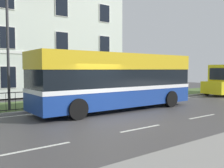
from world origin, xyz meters
TOP-DOWN VIEW (x-y plane):
  - ground_plane at (0.00, 0.74)m, footprint 60.00×56.00m
  - georgian_townhouse at (0.28, 14.87)m, footprint 17.28×9.50m
  - iron_verge_railing at (0.28, 4.40)m, footprint 14.69×0.04m
  - single_decker_bus at (2.00, 2.31)m, footprint 9.61×2.79m
  - street_lamp_post at (-3.06, 5.07)m, footprint 0.36×0.24m

SIDE VIEW (x-z plane):
  - ground_plane at x=0.00m, z-range -0.11..0.07m
  - iron_verge_railing at x=0.28m, z-range 0.14..1.11m
  - single_decker_bus at x=2.00m, z-range 0.08..3.17m
  - street_lamp_post at x=-3.06m, z-range 0.61..6.99m
  - georgian_townhouse at x=0.28m, z-range 0.15..11.42m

